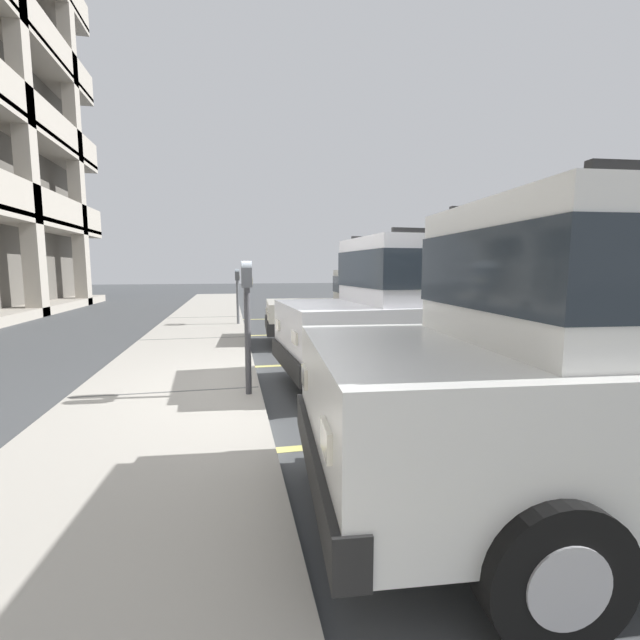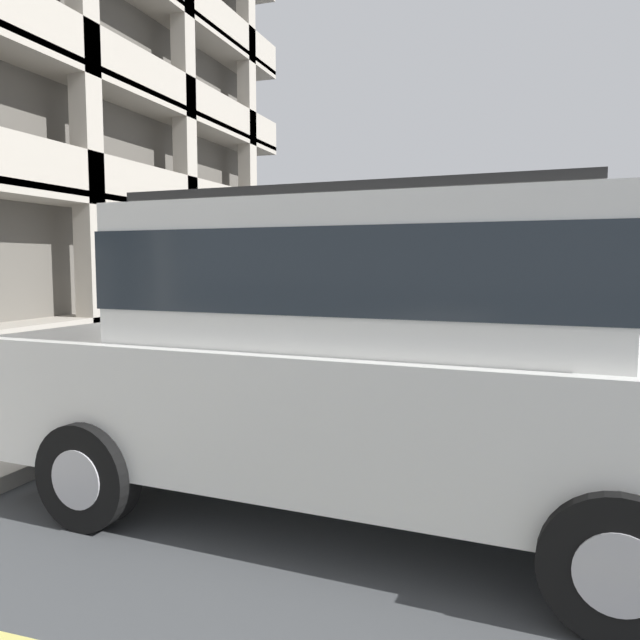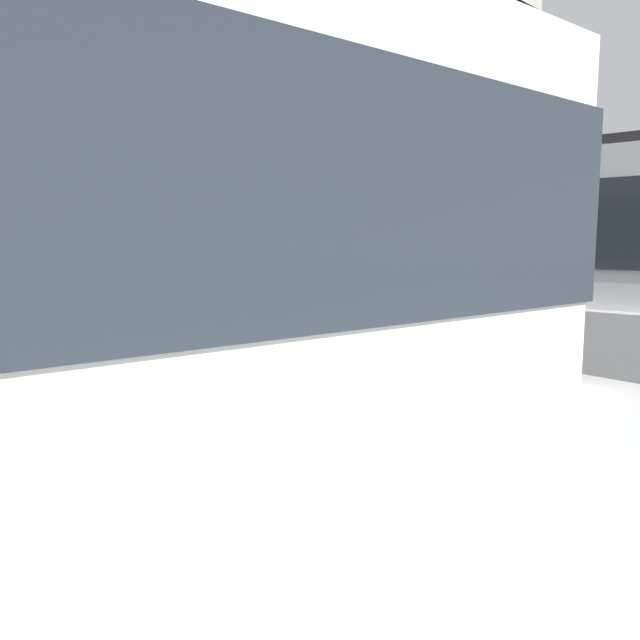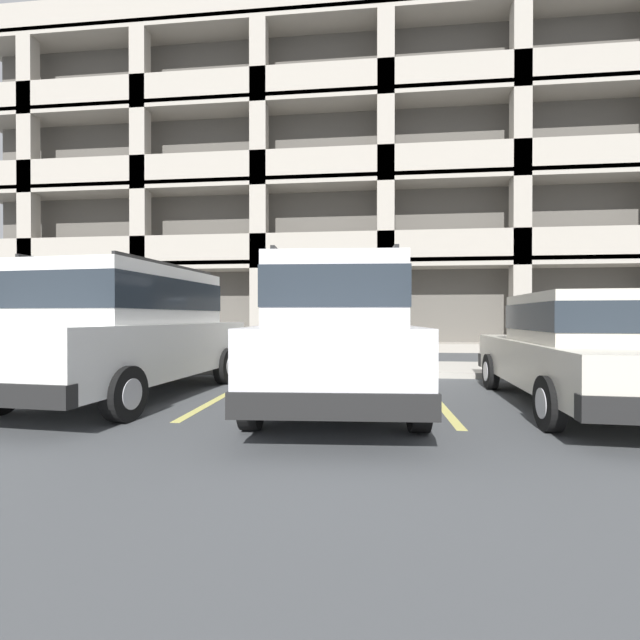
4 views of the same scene
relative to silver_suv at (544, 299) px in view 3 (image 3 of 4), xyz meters
The scene contains 7 objects.
ground_plane 2.76m from the silver_suv, 93.78° to the left, with size 80.00×80.00×0.10m.
sidewalk 3.94m from the silver_suv, 92.49° to the left, with size 40.00×2.20×0.12m.
parking_stall_lines 2.13m from the silver_suv, 37.07° to the left, with size 13.14×4.80×0.01m.
silver_suv is the anchor object (origin of this frame).
red_sedan 3.19m from the silver_suv, behind, with size 2.30×4.92×2.03m.
parking_meter_near 2.89m from the silver_suv, 98.48° to the left, with size 0.35×0.12×1.54m.
parking_meter_far 6.72m from the silver_suv, 25.14° to the left, with size 0.35×0.12×1.44m.
Camera 3 is at (-3.88, -4.50, 1.49)m, focal length 35.00 mm.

